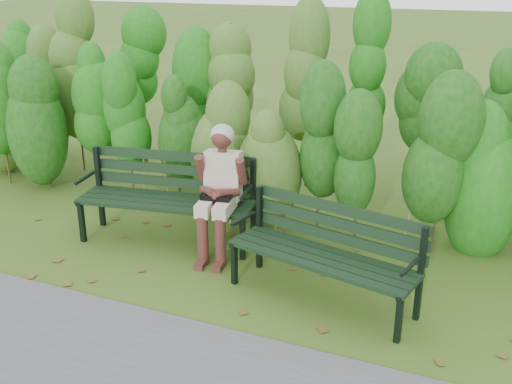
% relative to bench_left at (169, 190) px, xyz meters
% --- Properties ---
extents(ground, '(80.00, 80.00, 0.00)m').
position_rel_bench_left_xyz_m(ground, '(1.09, -0.47, -0.56)').
color(ground, '#3C5619').
extents(hedge_band, '(11.04, 1.67, 2.42)m').
position_rel_bench_left_xyz_m(hedge_band, '(1.09, 1.39, 0.69)').
color(hedge_band, '#47381E').
rests_on(hedge_band, ground).
extents(leaf_litter, '(5.76, 2.28, 0.01)m').
position_rel_bench_left_xyz_m(leaf_litter, '(0.94, -0.47, -0.56)').
color(leaf_litter, brown).
rests_on(leaf_litter, ground).
extents(bench_left, '(1.99, 0.93, 0.96)m').
position_rel_bench_left_xyz_m(bench_left, '(0.00, 0.00, 0.00)').
color(bench_left, black).
rests_on(bench_left, ground).
extents(bench_right, '(1.82, 0.93, 0.87)m').
position_rel_bench_left_xyz_m(bench_right, '(1.97, -0.56, -0.05)').
color(bench_right, black).
rests_on(bench_right, ground).
extents(seated_woman, '(0.56, 0.82, 1.37)m').
position_rel_bench_left_xyz_m(seated_woman, '(0.66, -0.09, 0.21)').
color(seated_woman, '#BAAD92').
rests_on(seated_woman, ground).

